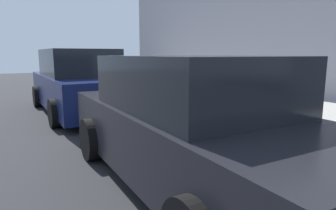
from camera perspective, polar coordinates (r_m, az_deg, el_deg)
The scene contains 14 objects.
ground_plane at distance 8.63m, azimuth -4.39°, elevation -0.81°, with size 40.00×40.00×0.00m, color #28282B.
sidewalk_curb at distance 9.97m, azimuth 8.56°, elevation 0.96°, with size 18.00×5.00×0.14m, color #ADA89E.
suitcase_navy_0 at distance 5.70m, azimuth 18.02°, elevation -2.19°, with size 0.43×0.25×0.68m.
suitcase_black_1 at distance 6.12m, azimuth 14.72°, elevation -1.25°, with size 0.48×0.21×0.86m.
suitcase_teal_2 at distance 6.45m, azimuth 11.08°, elevation -0.10°, with size 0.41×0.26×0.99m.
suitcase_red_3 at distance 6.78m, azimuth 7.51°, elevation 0.35°, with size 0.47×0.21×0.75m.
suitcase_silver_4 at distance 7.20m, azimuth 4.99°, elevation 0.60°, with size 0.41×0.25×0.80m.
suitcase_olive_5 at distance 7.66m, azimuth 2.98°, elevation 1.41°, with size 0.49×0.26×0.88m.
suitcase_maroon_6 at distance 8.11m, azimuth 0.65°, elevation 1.80°, with size 0.47×0.24×0.91m.
suitcase_navy_7 at distance 8.56m, azimuth -0.86°, elevation 2.03°, with size 0.37×0.25×0.63m.
fire_hydrant at distance 9.28m, azimuth -3.55°, elevation 3.42°, with size 0.39×0.21×0.80m.
bollard_post at distance 9.86m, azimuth -6.24°, elevation 3.31°, with size 0.13×0.13×0.68m, color #333338.
parked_car_charcoal_0 at distance 3.61m, azimuth 4.39°, elevation -3.89°, with size 4.57×2.08×1.58m.
parked_car_navy_1 at distance 8.42m, azimuth -16.87°, elevation 4.03°, with size 4.81×2.08×1.72m.
Camera 1 is at (-7.59, 3.78, 1.60)m, focal length 31.42 mm.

